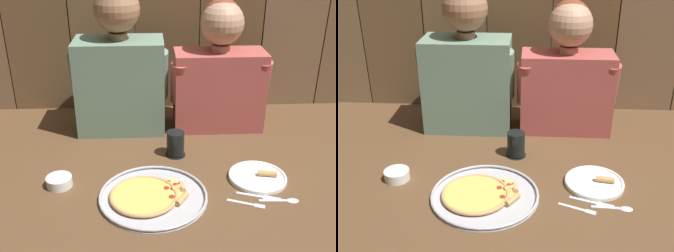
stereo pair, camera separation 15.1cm
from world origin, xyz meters
TOP-DOWN VIEW (x-y plane):
  - ground_plane at (0.00, 0.00)m, footprint 3.20×3.20m
  - pizza_tray at (-0.09, -0.10)m, footprint 0.38×0.38m
  - dinner_plate at (0.30, -0.00)m, footprint 0.22×0.22m
  - drinking_glass at (0.01, 0.20)m, footprint 0.08×0.08m
  - dipping_bowl at (-0.43, -0.01)m, footprint 0.09×0.09m
  - table_fork at (0.23, -0.15)m, footprint 0.13×0.06m
  - table_knife at (0.28, -0.11)m, footprint 0.15×0.07m
  - table_spoon at (0.37, -0.14)m, footprint 0.14×0.03m
  - diner_left at (-0.22, 0.46)m, footprint 0.42×0.22m
  - diner_right at (0.22, 0.46)m, footprint 0.44×0.20m

SIDE VIEW (x-z plane):
  - ground_plane at x=0.00m, z-range 0.00..0.00m
  - table_knife at x=0.28m, z-range 0.00..0.00m
  - table_fork at x=0.23m, z-range 0.00..0.01m
  - table_spoon at x=0.37m, z-range 0.00..0.01m
  - dinner_plate at x=0.30m, z-range -0.01..0.03m
  - pizza_tray at x=-0.09m, z-range 0.00..0.02m
  - dipping_bowl at x=-0.43m, z-range 0.00..0.04m
  - drinking_glass at x=0.01m, z-range 0.00..0.10m
  - diner_right at x=0.22m, z-range -0.02..0.57m
  - diner_left at x=-0.22m, z-range -0.02..0.63m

